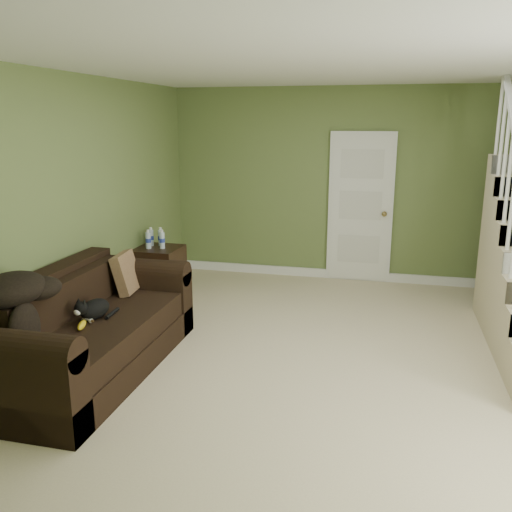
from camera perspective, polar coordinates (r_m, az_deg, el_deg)
The scene contains 14 objects.
floor at distance 5.15m, azimuth 7.54°, elevation -10.82°, with size 5.00×5.50×0.01m, color #BDAE88.
ceiling at distance 4.69m, azimuth 8.62°, elevation 19.36°, with size 5.00×5.50×0.01m, color white.
wall_back at distance 7.46m, azimuth 10.28°, elevation 7.28°, with size 5.00×0.04×2.60m, color olive.
wall_front at distance 2.13m, azimuth 0.17°, elevation -9.58°, with size 5.00×0.04×2.60m, color olive.
wall_left at distance 5.58m, azimuth -18.50°, elevation 4.53°, with size 0.04×5.50×2.60m, color olive.
baseboard_back at distance 7.68m, azimuth 9.86°, elevation -1.97°, with size 5.00×0.04×0.12m, color white.
baseboard_left at distance 5.88m, azimuth -17.31°, elevation -7.46°, with size 0.04×5.50×0.12m, color white.
door at distance 7.45m, azimuth 10.93°, elevation 4.95°, with size 0.86×0.12×2.02m.
sofa at distance 5.01m, azimuth -17.17°, elevation -7.81°, with size 0.98×2.28×0.90m.
side_table at distance 6.79m, azimuth -10.23°, elevation -1.70°, with size 0.55×0.55×0.88m.
cat at distance 4.88m, azimuth -16.75°, elevation -5.42°, with size 0.24×0.48×0.23m.
banana at distance 4.73m, azimuth -17.86°, elevation -6.94°, with size 0.05×0.19×0.05m, color yellow.
throw_pillow at distance 5.54m, azimuth -13.50°, elevation -1.73°, with size 0.10×0.40×0.40m, color #503920.
throw_blanket at distance 4.44m, azimuth -24.33°, elevation -3.20°, with size 0.45×0.59×0.24m, color black.
Camera 1 is at (0.46, -4.65, 2.16)m, focal length 38.00 mm.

